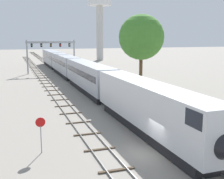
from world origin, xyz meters
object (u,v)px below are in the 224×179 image
object	(u,v)px
signal_gantry	(51,49)
stop_sign	(41,130)
passenger_train	(74,69)
trackside_tree_left	(141,37)
water_tower	(100,6)

from	to	relation	value
signal_gantry	stop_sign	world-z (taller)	signal_gantry
passenger_train	stop_sign	world-z (taller)	passenger_train
trackside_tree_left	signal_gantry	bearing A→B (deg)	110.61
signal_gantry	trackside_tree_left	distance (m)	31.28
stop_sign	trackside_tree_left	world-z (taller)	trackside_tree_left
signal_gantry	water_tower	size ratio (longest dim) A/B	0.46
water_tower	stop_sign	distance (m)	94.28
passenger_train	signal_gantry	world-z (taller)	signal_gantry
water_tower	trackside_tree_left	bearing A→B (deg)	-100.71
passenger_train	trackside_tree_left	xyz separation A→B (m)	(8.72, -13.06, 6.30)
passenger_train	water_tower	xyz separation A→B (m)	(20.95, 51.62, 17.79)
passenger_train	signal_gantry	xyz separation A→B (m)	(-2.25, 16.10, 3.45)
signal_gantry	passenger_train	bearing A→B (deg)	-82.04
signal_gantry	trackside_tree_left	bearing A→B (deg)	-69.39
passenger_train	signal_gantry	distance (m)	16.62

